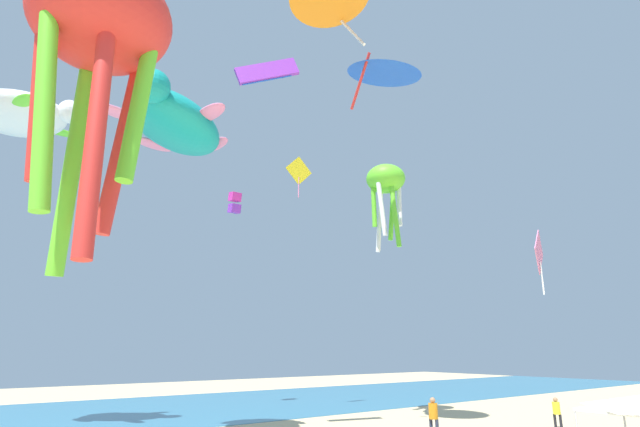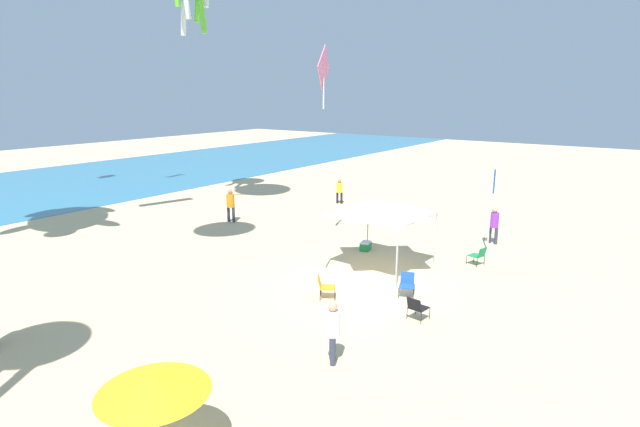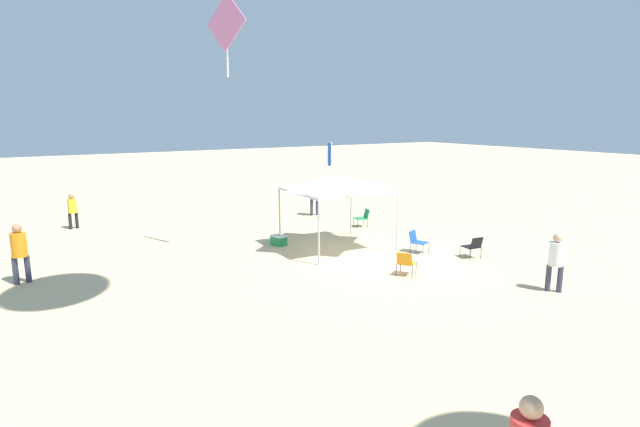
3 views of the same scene
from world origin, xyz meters
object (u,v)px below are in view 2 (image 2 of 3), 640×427
Objects in this scene: cooler_box at (366,246)px; banner_flag at (492,202)px; folding_chair_right_of_tent at (324,285)px; person_by_tent at (494,222)px; kite_diamond_pink at (324,70)px; canopy_tent at (382,208)px; folding_chair_left_of_tent at (478,255)px; beach_umbrella at (153,383)px; person_beachcomber at (333,327)px; person_kite_handler at (339,189)px; person_watching_sky at (231,203)px; folding_chair_facing_ocean at (417,307)px; folding_chair_near_cooler at (407,283)px.

cooler_box is 0.18× the size of banner_flag.
person_by_tent reaches higher than folding_chair_right_of_tent.
kite_diamond_pink is at bearing 118.58° from banner_flag.
folding_chair_left_of_tent is (2.60, -3.24, -2.04)m from canopy_tent.
kite_diamond_pink is at bearing -62.55° from folding_chair_left_of_tent.
beach_umbrella is at bearing 160.12° from folding_chair_right_of_tent.
folding_chair_left_of_tent is 0.21× the size of banner_flag.
person_beachcomber is (-9.07, -4.31, 0.82)m from cooler_box.
banner_flag is 12.05m from person_kite_handler.
canopy_tent is 2.22× the size of person_kite_handler.
person_beachcomber is (-3.43, -2.68, 0.55)m from folding_chair_right_of_tent.
banner_flag is at bearing -39.57° from person_beachcomber.
person_watching_sky is 9.70m from kite_diamond_pink.
banner_flag is 13.84m from person_watching_sky.
folding_chair_facing_ocean is at bearing -78.77° from person_by_tent.
folding_chair_right_of_tent is at bearing 10.88° from folding_chair_facing_ocean.
folding_chair_right_of_tent is 9.93m from kite_diamond_pink.
canopy_tent is at bearing -63.01° from person_kite_handler.
canopy_tent is at bearing 115.35° from folding_chair_near_cooler.
person_watching_sky is at bearing 80.49° from canopy_tent.
canopy_tent is 5.18× the size of cooler_box.
banner_flag is (8.63, 0.45, 1.84)m from folding_chair_facing_ocean.
canopy_tent is 4.40× the size of folding_chair_right_of_tent.
person_beachcomber is (-3.66, 0.75, 0.55)m from folding_chair_facing_ocean.
folding_chair_facing_ocean is at bearing -177.03° from banner_flag.
beach_umbrella is 18.70m from person_by_tent.
banner_flag is 2.06× the size of person_watching_sky.
banner_flag is 1.79m from person_by_tent.
canopy_tent is 10.73m from person_watching_sky.
person_kite_handler is 19.92m from person_beachcomber.
folding_chair_facing_ocean is 8.84m from banner_flag.
person_watching_sky is (0.11, 8.82, 0.90)m from cooler_box.
person_watching_sky reaches higher than folding_chair_left_of_tent.
folding_chair_left_of_tent is at bearing -74.77° from person_by_tent.
folding_chair_facing_ocean is 11.56m from kite_diamond_pink.
cooler_box is at bearing -11.57° from person_watching_sky.
beach_umbrella is 5.21m from person_beachcomber.
folding_chair_facing_ocean is 0.47× the size of person_beachcomber.
folding_chair_left_of_tent is 2.94m from banner_flag.
canopy_tent is 12.49m from person_kite_handler.
person_kite_handler is (7.66, 6.50, 0.75)m from cooler_box.
banner_flag reaches higher than person_by_tent.
kite_diamond_pink is at bearing -135.44° from person_by_tent.
cooler_box is 0.37× the size of person_watching_sky.
person_beachcomber is at bearing -82.92° from person_by_tent.
person_kite_handler is (13.07, 11.56, 0.48)m from folding_chair_facing_ocean.
folding_chair_near_cooler is 13.30m from person_watching_sky.
canopy_tent reaches higher than person_watching_sky.
person_by_tent is at bearing -79.37° from folding_chair_facing_ocean.
canopy_tent is 1.66× the size of beach_umbrella.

